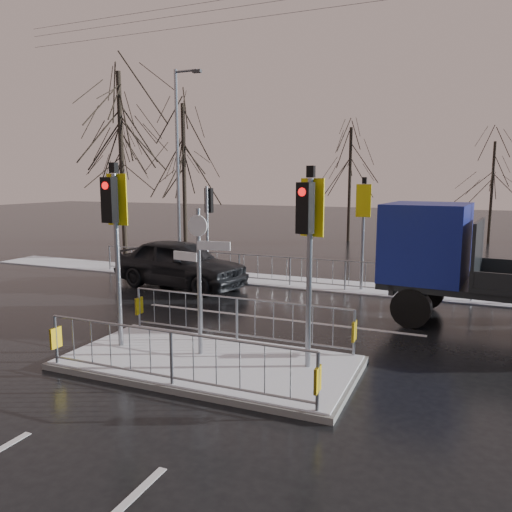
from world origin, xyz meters
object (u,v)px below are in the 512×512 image
at_px(traffic_island, 208,347).
at_px(street_lamp_left, 179,162).
at_px(flatbed_truck, 464,261).
at_px(car_far_lane, 180,263).

height_order(traffic_island, street_lamp_left, street_lamp_left).
bearing_deg(flatbed_truck, traffic_island, -131.28).
height_order(traffic_island, car_far_lane, traffic_island).
bearing_deg(car_far_lane, street_lamp_left, 39.32).
relative_size(traffic_island, car_far_lane, 1.19).
xyz_separation_m(traffic_island, car_far_lane, (-4.55, 6.36, 0.47)).
distance_m(car_far_lane, street_lamp_left, 5.15).
height_order(traffic_island, flatbed_truck, traffic_island).
xyz_separation_m(traffic_island, flatbed_truck, (4.73, 5.39, 1.29)).
xyz_separation_m(car_far_lane, flatbed_truck, (9.28, -0.97, 0.83)).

